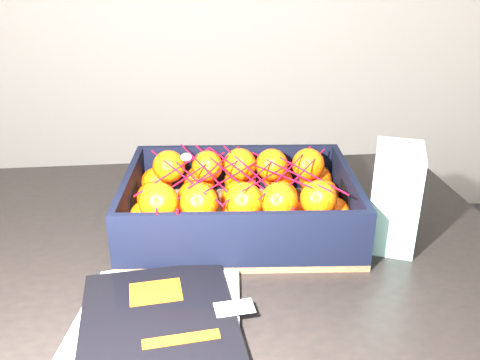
{
  "coord_description": "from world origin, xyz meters",
  "views": [
    {
      "loc": [
        0.38,
        -0.66,
        1.22
      ],
      "look_at": [
        0.4,
        0.15,
        0.86
      ],
      "focal_mm": 37.85,
      "sensor_mm": 36.0,
      "label": 1
    }
  ],
  "objects_px": {
    "magazine_stack": "(156,331)",
    "produce_crate": "(240,212)",
    "table": "(181,290)",
    "retail_carton": "(395,197)"
  },
  "relations": [
    {
      "from": "table",
      "to": "magazine_stack",
      "type": "bearing_deg",
      "value": -92.27
    },
    {
      "from": "magazine_stack",
      "to": "produce_crate",
      "type": "distance_m",
      "value": 0.32
    },
    {
      "from": "table",
      "to": "produce_crate",
      "type": "height_order",
      "value": "produce_crate"
    },
    {
      "from": "table",
      "to": "magazine_stack",
      "type": "distance_m",
      "value": 0.26
    },
    {
      "from": "produce_crate",
      "to": "retail_carton",
      "type": "height_order",
      "value": "retail_carton"
    },
    {
      "from": "table",
      "to": "produce_crate",
      "type": "distance_m",
      "value": 0.18
    },
    {
      "from": "magazine_stack",
      "to": "produce_crate",
      "type": "bearing_deg",
      "value": 68.28
    },
    {
      "from": "magazine_stack",
      "to": "produce_crate",
      "type": "relative_size",
      "value": 0.75
    },
    {
      "from": "table",
      "to": "produce_crate",
      "type": "relative_size",
      "value": 3.02
    },
    {
      "from": "table",
      "to": "produce_crate",
      "type": "xyz_separation_m",
      "value": [
        0.11,
        0.06,
        0.13
      ]
    }
  ]
}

